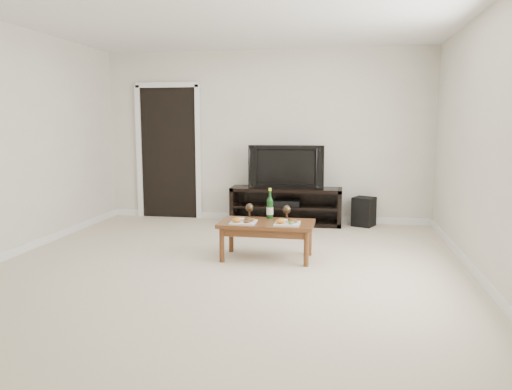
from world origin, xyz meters
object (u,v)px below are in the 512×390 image
object	(u,v)px
subwoofer	(364,212)
coffee_table	(267,240)
television	(286,166)
media_console	(286,206)

from	to	relation	value
subwoofer	coffee_table	bearing A→B (deg)	-95.73
television	subwoofer	distance (m)	1.32
coffee_table	media_console	bearing A→B (deg)	90.12
television	coffee_table	bearing A→B (deg)	-92.75
media_console	subwoofer	world-z (taller)	media_console
coffee_table	television	bearing A→B (deg)	90.12
media_console	coffee_table	world-z (taller)	media_console
media_console	television	xyz separation A→B (m)	(0.00, 0.00, 0.59)
media_console	subwoofer	size ratio (longest dim) A/B	3.85
media_console	television	size ratio (longest dim) A/B	1.49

